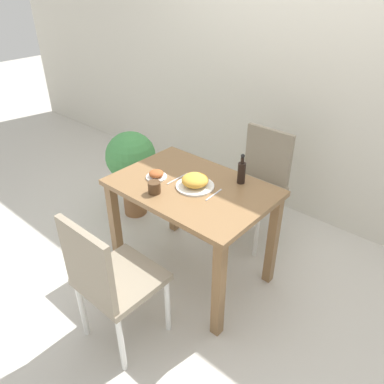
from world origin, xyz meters
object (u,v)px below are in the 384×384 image
(potted_plant_left, at_px, (131,162))
(sauce_bottle, at_px, (242,172))
(food_plate, at_px, (195,182))
(chair_near, at_px, (109,278))
(chair_far, at_px, (258,179))
(side_plate, at_px, (156,175))
(drink_cup, at_px, (154,187))

(potted_plant_left, bearing_deg, sauce_bottle, -0.72)
(food_plate, bearing_deg, potted_plant_left, 164.71)
(chair_near, xyz_separation_m, sauce_bottle, (0.17, 0.98, 0.32))
(chair_far, relative_size, food_plate, 3.64)
(chair_near, distance_m, side_plate, 0.77)
(side_plate, height_order, potted_plant_left, side_plate)
(sauce_bottle, relative_size, potted_plant_left, 0.26)
(chair_far, xyz_separation_m, sauce_bottle, (0.15, -0.48, 0.32))
(drink_cup, relative_size, sauce_bottle, 0.38)
(chair_near, height_order, side_plate, chair_near)
(chair_near, height_order, potted_plant_left, chair_near)
(chair_far, distance_m, food_plate, 0.78)
(side_plate, distance_m, sauce_bottle, 0.56)
(food_plate, xyz_separation_m, sauce_bottle, (0.19, 0.24, 0.04))
(chair_near, distance_m, chair_far, 1.47)
(drink_cup, xyz_separation_m, potted_plant_left, (-0.79, 0.47, -0.27))
(sauce_bottle, bearing_deg, food_plate, -128.34)
(potted_plant_left, bearing_deg, side_plate, -26.49)
(chair_near, distance_m, potted_plant_left, 1.38)
(chair_near, height_order, sauce_bottle, sauce_bottle)
(sauce_bottle, bearing_deg, chair_far, 106.70)
(drink_cup, xyz_separation_m, sauce_bottle, (0.34, 0.46, 0.04))
(chair_near, bearing_deg, sauce_bottle, -99.90)
(drink_cup, height_order, potted_plant_left, drink_cup)
(chair_near, xyz_separation_m, potted_plant_left, (-0.96, 1.00, 0.01))
(food_plate, xyz_separation_m, potted_plant_left, (-0.94, 0.26, -0.27))
(sauce_bottle, bearing_deg, potted_plant_left, 179.28)
(chair_far, height_order, side_plate, chair_far)
(chair_far, relative_size, sauce_bottle, 4.35)
(food_plate, bearing_deg, chair_far, 86.35)
(food_plate, height_order, potted_plant_left, food_plate)
(food_plate, relative_size, sauce_bottle, 1.19)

